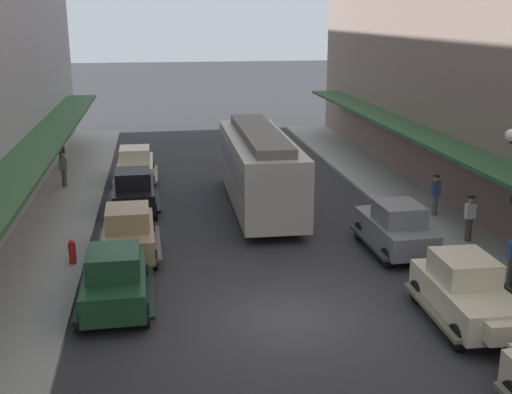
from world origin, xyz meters
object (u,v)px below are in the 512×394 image
(pedestrian_3, at_px, (64,170))
(parked_car_1, at_px, (115,277))
(parked_car_6, at_px, (135,164))
(parked_car_2, at_px, (466,290))
(pedestrian_0, at_px, (61,154))
(parked_car_4, at_px, (133,190))
(fire_hydrant, at_px, (72,252))
(pedestrian_5, at_px, (470,218))
(parked_car_3, at_px, (129,231))
(streetcar, at_px, (259,166))
(pedestrian_2, at_px, (435,195))
(parked_car_0, at_px, (396,226))

(pedestrian_3, bearing_deg, parked_car_1, -76.99)
(parked_car_6, xyz_separation_m, pedestrian_3, (-3.35, -0.79, 0.05))
(parked_car_2, xyz_separation_m, pedestrian_0, (-13.09, 19.48, 0.07))
(parked_car_4, distance_m, fire_hydrant, 6.42)
(pedestrian_0, relative_size, pedestrian_5, 1.00)
(parked_car_3, bearing_deg, parked_car_6, 90.03)
(parked_car_2, distance_m, parked_car_4, 14.94)
(parked_car_2, relative_size, parked_car_6, 1.01)
(parked_car_2, relative_size, pedestrian_3, 2.62)
(parked_car_2, xyz_separation_m, parked_car_6, (-9.17, 16.63, 0.00))
(streetcar, bearing_deg, pedestrian_2, -19.83)
(parked_car_3, distance_m, streetcar, 7.36)
(parked_car_6, bearing_deg, pedestrian_3, -166.70)
(parked_car_6, bearing_deg, parked_car_0, -50.42)
(parked_car_3, bearing_deg, pedestrian_5, -3.22)
(parked_car_2, bearing_deg, pedestrian_0, 123.91)
(parked_car_2, height_order, pedestrian_2, parked_car_2)
(parked_car_0, relative_size, pedestrian_0, 2.57)
(pedestrian_0, distance_m, pedestrian_3, 3.68)
(parked_car_4, xyz_separation_m, pedestrian_2, (12.23, -2.94, 0.07))
(parked_car_2, xyz_separation_m, fire_hydrant, (-10.99, 5.68, -0.38))
(parked_car_1, bearing_deg, parked_car_3, 86.61)
(parked_car_4, xyz_separation_m, parked_car_6, (-0.03, 4.82, 0.00))
(parked_car_0, bearing_deg, parked_car_6, 129.58)
(parked_car_2, distance_m, pedestrian_5, 6.47)
(parked_car_3, distance_m, parked_car_4, 5.40)
(parked_car_0, distance_m, streetcar, 7.15)
(pedestrian_2, bearing_deg, parked_car_2, -109.17)
(parked_car_0, xyz_separation_m, pedestrian_5, (2.91, 0.30, 0.07))
(parked_car_0, xyz_separation_m, parked_car_2, (-0.09, -5.43, 0.00))
(parked_car_0, xyz_separation_m, parked_car_6, (-9.26, 11.20, 0.00))
(fire_hydrant, distance_m, pedestrian_2, 14.44)
(parked_car_4, xyz_separation_m, streetcar, (5.35, -0.46, 0.96))
(parked_car_3, relative_size, pedestrian_5, 2.57)
(parked_car_6, xyz_separation_m, pedestrian_5, (12.17, -10.90, 0.07))
(pedestrian_0, xyz_separation_m, pedestrian_3, (0.57, -3.64, -0.02))
(parked_car_4, relative_size, fire_hydrant, 5.24)
(parked_car_1, relative_size, parked_car_6, 1.00)
(parked_car_6, relative_size, pedestrian_5, 2.55)
(parked_car_1, relative_size, fire_hydrant, 5.22)
(parked_car_3, height_order, streetcar, streetcar)
(parked_car_2, bearing_deg, parked_car_6, 118.87)
(parked_car_1, distance_m, pedestrian_5, 12.85)
(pedestrian_3, bearing_deg, fire_hydrant, -81.45)
(parked_car_3, distance_m, pedestrian_5, 12.18)
(parked_car_3, bearing_deg, streetcar, 42.63)
(parked_car_2, xyz_separation_m, pedestrian_2, (3.09, 8.88, 0.07))
(parked_car_1, height_order, parked_car_2, same)
(parked_car_4, xyz_separation_m, pedestrian_3, (-3.38, 4.03, 0.05))
(fire_hydrant, bearing_deg, parked_car_3, 21.94)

